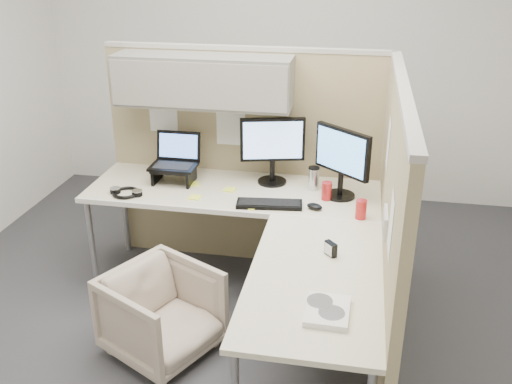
% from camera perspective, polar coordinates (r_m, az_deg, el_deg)
% --- Properties ---
extents(ground, '(4.50, 4.50, 0.00)m').
position_cam_1_polar(ground, '(3.77, -2.25, -13.32)').
color(ground, '#303035').
rests_on(ground, ground).
extents(partition_back, '(2.00, 0.36, 1.63)m').
position_cam_1_polar(partition_back, '(4.04, -2.91, 6.81)').
color(partition_back, tan).
rests_on(partition_back, ground).
extents(partition_right, '(0.07, 2.03, 1.63)m').
position_cam_1_polar(partition_right, '(3.22, 13.10, -3.82)').
color(partition_right, tan).
rests_on(partition_right, ground).
extents(desk, '(2.00, 1.98, 0.73)m').
position_cam_1_polar(desk, '(3.49, 0.02, -3.28)').
color(desk, beige).
rests_on(desk, ground).
extents(office_chair, '(0.74, 0.75, 0.58)m').
position_cam_1_polar(office_chair, '(3.46, -9.40, -11.54)').
color(office_chair, beige).
rests_on(office_chair, ground).
extents(monitor_left, '(0.44, 0.20, 0.47)m').
position_cam_1_polar(monitor_left, '(3.89, 1.66, 4.69)').
color(monitor_left, black).
rests_on(monitor_left, desk).
extents(monitor_right, '(0.36, 0.31, 0.47)m').
position_cam_1_polar(monitor_right, '(3.70, 8.59, 3.44)').
color(monitor_right, black).
rests_on(monitor_right, desk).
extents(laptop_station, '(0.32, 0.27, 0.33)m').
position_cam_1_polar(laptop_station, '(4.01, -8.12, 2.80)').
color(laptop_station, black).
rests_on(laptop_station, desk).
extents(keyboard, '(0.43, 0.18, 0.02)m').
position_cam_1_polar(keyboard, '(3.63, 1.34, -1.22)').
color(keyboard, black).
rests_on(keyboard, desk).
extents(mouse, '(0.12, 0.10, 0.04)m').
position_cam_1_polar(mouse, '(3.60, 5.88, -1.45)').
color(mouse, black).
rests_on(mouse, desk).
extents(travel_mug, '(0.08, 0.08, 0.16)m').
position_cam_1_polar(travel_mug, '(3.86, 5.79, 1.38)').
color(travel_mug, silver).
rests_on(travel_mug, desk).
extents(soda_can_green, '(0.07, 0.07, 0.12)m').
position_cam_1_polar(soda_can_green, '(3.51, 10.46, -1.71)').
color(soda_can_green, '#B21E1E').
rests_on(soda_can_green, desk).
extents(soda_can_silver, '(0.07, 0.07, 0.12)m').
position_cam_1_polar(soda_can_silver, '(3.73, 7.08, 0.10)').
color(soda_can_silver, '#B21E1E').
rests_on(soda_can_silver, desk).
extents(sticky_note_d, '(0.08, 0.08, 0.01)m').
position_cam_1_polar(sticky_note_d, '(3.86, -2.65, 0.24)').
color(sticky_note_d, '#F1FF43').
rests_on(sticky_note_d, desk).
extents(sticky_note_b, '(0.09, 0.09, 0.01)m').
position_cam_1_polar(sticky_note_b, '(3.61, -0.53, -1.51)').
color(sticky_note_b, '#F1FF43').
rests_on(sticky_note_b, desk).
extents(sticky_note_c, '(0.10, 0.10, 0.01)m').
position_cam_1_polar(sticky_note_c, '(3.98, -6.25, 0.81)').
color(sticky_note_c, '#F1FF43').
rests_on(sticky_note_c, desk).
extents(sticky_note_a, '(0.08, 0.08, 0.01)m').
position_cam_1_polar(sticky_note_a, '(3.77, -6.13, -0.53)').
color(sticky_note_a, '#F1FF43').
rests_on(sticky_note_a, desk).
extents(headphones, '(0.23, 0.20, 0.03)m').
position_cam_1_polar(headphones, '(3.89, -12.86, -0.04)').
color(headphones, black).
rests_on(headphones, desk).
extents(paper_stack, '(0.20, 0.25, 0.03)m').
position_cam_1_polar(paper_stack, '(2.65, 7.15, -11.71)').
color(paper_stack, white).
rests_on(paper_stack, desk).
extents(desk_clock, '(0.07, 0.08, 0.08)m').
position_cam_1_polar(desk_clock, '(3.09, 7.47, -5.66)').
color(desk_clock, black).
rests_on(desk_clock, desk).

